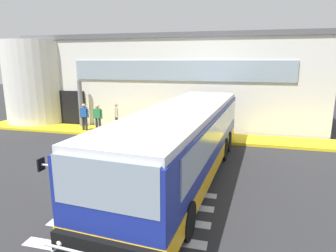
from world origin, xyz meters
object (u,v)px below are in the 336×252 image
entry_support_column (81,104)px  bus_main_foreground (183,143)px  passenger_by_doorway (98,116)px  passenger_at_curb_edge (116,115)px  passenger_near_column (84,116)px

entry_support_column → bus_main_foreground: entry_support_column is taller
entry_support_column → passenger_by_doorway: entry_support_column is taller
bus_main_foreground → entry_support_column: bearing=141.7°
entry_support_column → passenger_at_curb_edge: 2.71m
entry_support_column → passenger_by_doorway: 2.19m
entry_support_column → passenger_near_column: (0.80, -1.01, -0.58)m
passenger_near_column → bus_main_foreground: bearing=-36.4°
bus_main_foreground → passenger_near_column: 9.07m
passenger_near_column → entry_support_column: bearing=128.5°
passenger_by_doorway → passenger_at_curb_edge: (0.83, 0.81, -0.03)m
passenger_near_column → passenger_by_doorway: bearing=-7.0°
entry_support_column → passenger_at_curb_edge: size_ratio=1.80×
passenger_by_doorway → passenger_near_column: bearing=173.0°
entry_support_column → bus_main_foreground: size_ratio=0.25×
bus_main_foreground → passenger_by_doorway: size_ratio=7.16×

